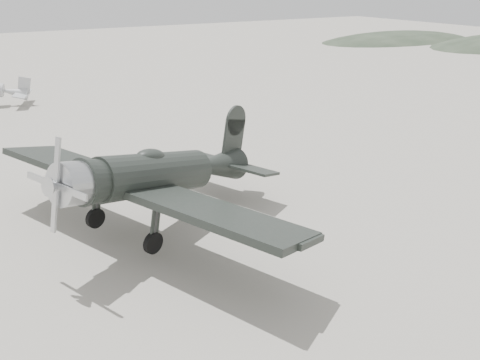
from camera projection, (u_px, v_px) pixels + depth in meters
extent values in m
plane|color=gray|center=(258.00, 266.00, 14.55)|extent=(160.00, 160.00, 0.00)
ellipsoid|color=#283426|center=(397.00, 40.00, 69.54)|extent=(32.00, 16.00, 5.20)
cylinder|color=black|center=(153.00, 175.00, 15.60)|extent=(4.68, 3.10, 1.43)
cone|color=black|center=(216.00, 147.00, 18.08)|extent=(2.96, 2.28, 1.33)
cylinder|color=#BABCBF|center=(74.00, 210.00, 13.28)|extent=(1.35, 1.53, 1.26)
cone|color=#BABCBF|center=(55.00, 218.00, 12.83)|extent=(0.56, 0.67, 0.57)
cube|color=#BABCBF|center=(57.00, 217.00, 12.88)|extent=(0.13, 0.19, 2.65)
ellipsoid|color=black|center=(147.00, 159.00, 15.20)|extent=(1.31, 1.08, 0.47)
cube|color=black|center=(138.00, 192.00, 15.21)|extent=(6.86, 12.07, 0.22)
cube|color=black|center=(229.00, 141.00, 18.67)|extent=(2.74, 4.37, 0.10)
cube|color=black|center=(231.00, 119.00, 18.44)|extent=(1.16, 0.58, 1.84)
cylinder|color=black|center=(163.00, 248.00, 14.71)|extent=(0.70, 0.43, 0.69)
cylinder|color=black|center=(105.00, 223.00, 16.20)|extent=(0.70, 0.43, 0.69)
cylinder|color=#333333|center=(161.00, 229.00, 14.44)|extent=(0.15, 0.15, 1.43)
cylinder|color=#333333|center=(103.00, 206.00, 15.93)|extent=(0.15, 0.15, 1.43)
cylinder|color=black|center=(233.00, 150.00, 19.05)|extent=(0.24, 0.16, 0.22)
cone|color=#A7AAAD|center=(15.00, 83.00, 32.65)|extent=(1.78, 1.33, 0.88)
cube|color=#A7AAAD|center=(21.00, 82.00, 32.72)|extent=(1.68, 3.10, 0.07)
cube|color=#A7AAAD|center=(21.00, 73.00, 32.51)|extent=(0.78, 0.31, 1.15)
cylinder|color=black|center=(25.00, 86.00, 32.88)|extent=(0.17, 0.11, 0.16)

